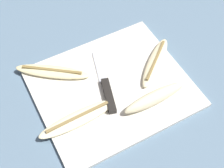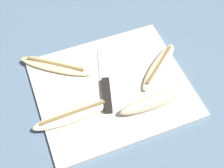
{
  "view_description": "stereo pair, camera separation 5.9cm",
  "coord_description": "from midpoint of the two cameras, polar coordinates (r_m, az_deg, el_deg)",
  "views": [
    {
      "loc": [
        -0.22,
        -0.41,
        0.7
      ],
      "look_at": [
        0.0,
        0.0,
        0.02
      ],
      "focal_mm": 50.0,
      "sensor_mm": 36.0,
      "label": 1
    },
    {
      "loc": [
        -0.17,
        -0.44,
        0.7
      ],
      "look_at": [
        0.0,
        0.0,
        0.02
      ],
      "focal_mm": 50.0,
      "sensor_mm": 36.0,
      "label": 2
    }
  ],
  "objects": [
    {
      "name": "ground_plane",
      "position": [
        0.85,
        -2.0,
        -0.95
      ],
      "size": [
        4.0,
        4.0,
        0.0
      ],
      "primitive_type": "plane",
      "color": "slate"
    },
    {
      "name": "cutting_board",
      "position": [
        0.84,
        -2.01,
        -0.72
      ],
      "size": [
        0.4,
        0.34,
        0.01
      ],
      "color": "silver",
      "rests_on": "ground_plane"
    },
    {
      "name": "knife",
      "position": [
        0.82,
        -2.95,
        -1.29
      ],
      "size": [
        0.08,
        0.21,
        0.02
      ],
      "rotation": [
        0.0,
        0.0,
        -0.27
      ],
      "color": "black",
      "rests_on": "cutting_board"
    },
    {
      "name": "banana_cream_curved",
      "position": [
        0.88,
        6.02,
        3.93
      ],
      "size": [
        0.17,
        0.15,
        0.02
      ],
      "rotation": [
        0.0,
        0.0,
        2.25
      ],
      "color": "beige",
      "rests_on": "cutting_board"
    },
    {
      "name": "banana_bright_far",
      "position": [
        0.78,
        -8.39,
        -6.39
      ],
      "size": [
        0.21,
        0.05,
        0.02
      ],
      "rotation": [
        0.0,
        0.0,
        1.59
      ],
      "color": "beige",
      "rests_on": "cutting_board"
    },
    {
      "name": "banana_pale_long",
      "position": [
        0.8,
        5.68,
        -2.61
      ],
      "size": [
        0.18,
        0.04,
        0.04
      ],
      "rotation": [
        0.0,
        0.0,
        1.58
      ],
      "color": "beige",
      "rests_on": "cutting_board"
    },
    {
      "name": "banana_soft_right",
      "position": [
        0.88,
        -12.78,
        2.12
      ],
      "size": [
        0.19,
        0.16,
        0.02
      ],
      "rotation": [
        0.0,
        0.0,
        4.08
      ],
      "color": "beige",
      "rests_on": "cutting_board"
    }
  ]
}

